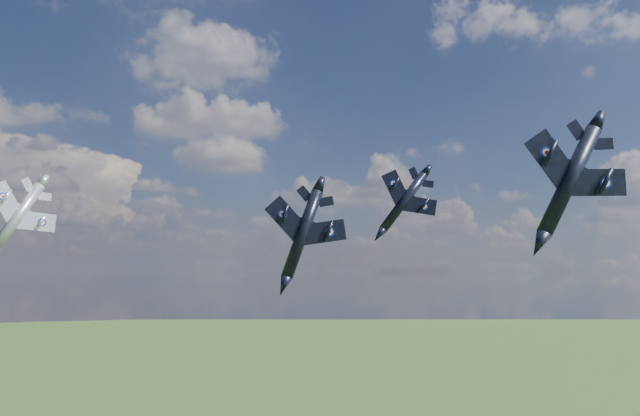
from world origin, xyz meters
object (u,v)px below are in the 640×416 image
object	(u,v)px
jet_right_navy	(570,180)
jet_high_navy	(404,201)
jet_lead_navy	(302,233)
jet_left_silver	(17,218)

from	to	relation	value
jet_right_navy	jet_high_navy	size ratio (longest dim) A/B	1.12
jet_lead_navy	jet_left_silver	size ratio (longest dim) A/B	1.00
jet_high_navy	jet_left_silver	size ratio (longest dim) A/B	1.11
jet_lead_navy	jet_right_navy	xyz separation A→B (m)	(23.21, -11.18, 4.86)
jet_high_navy	jet_lead_navy	bearing A→B (deg)	-117.84
jet_right_navy	jet_left_silver	world-z (taller)	jet_right_navy
jet_lead_navy	jet_high_navy	size ratio (longest dim) A/B	0.90
jet_lead_navy	jet_left_silver	world-z (taller)	jet_left_silver
jet_lead_navy	jet_high_navy	distance (m)	32.22
jet_right_navy	jet_high_navy	distance (m)	33.54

